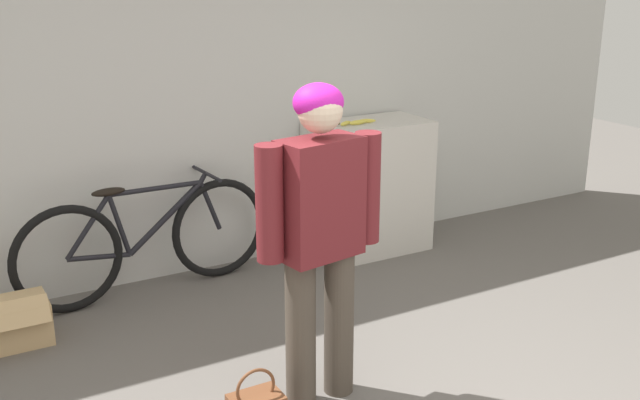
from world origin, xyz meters
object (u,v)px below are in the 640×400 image
object	(u,v)px
banana	(356,122)
bicycle	(147,240)
person	(320,224)
cardboard_box	(3,324)

from	to	relation	value
banana	bicycle	bearing A→B (deg)	177.30
person	bicycle	distance (m)	1.82
bicycle	cardboard_box	world-z (taller)	bicycle
cardboard_box	person	bearing A→B (deg)	-45.74
bicycle	banana	size ratio (longest dim) A/B	5.64
bicycle	cardboard_box	distance (m)	1.05
person	bicycle	world-z (taller)	person
bicycle	person	bearing A→B (deg)	-81.50
person	cardboard_box	size ratio (longest dim) A/B	3.13
banana	person	bearing A→B (deg)	-127.01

